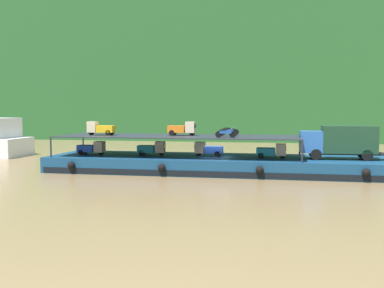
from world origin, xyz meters
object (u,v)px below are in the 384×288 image
at_px(mini_truck_lower_fore, 272,151).
at_px(motorcycle_upper_centre, 227,132).
at_px(mini_truck_lower_aft, 152,148).
at_px(mini_truck_lower_mid, 208,149).
at_px(motorcycle_upper_port, 225,133).
at_px(cargo_barge, 217,164).
at_px(mini_truck_upper_stern, 101,128).
at_px(motorcycle_upper_stbd, 229,131).
at_px(mini_truck_upper_mid, 182,129).
at_px(covered_lorry, 340,141).
at_px(mini_truck_lower_stern, 92,148).

relative_size(mini_truck_lower_fore, motorcycle_upper_centre, 1.46).
bearing_deg(mini_truck_lower_fore, mini_truck_lower_aft, 176.21).
height_order(mini_truck_lower_mid, motorcycle_upper_port, motorcycle_upper_port).
bearing_deg(cargo_barge, motorcycle_upper_centre, 1.40).
xyz_separation_m(mini_truck_upper_stern, motorcycle_upper_centre, (12.83, 0.49, -0.26)).
distance_m(motorcycle_upper_port, motorcycle_upper_centre, 2.26).
distance_m(mini_truck_lower_fore, motorcycle_upper_stbd, 5.49).
relative_size(mini_truck_lower_aft, mini_truck_upper_stern, 1.01).
height_order(mini_truck_lower_fore, motorcycle_upper_port, motorcycle_upper_port).
distance_m(mini_truck_lower_aft, mini_truck_lower_fore, 11.97).
relative_size(mini_truck_lower_fore, mini_truck_upper_mid, 1.01).
xyz_separation_m(covered_lorry, motorcycle_upper_stbd, (-10.53, 2.51, 0.74)).
bearing_deg(covered_lorry, mini_truck_upper_mid, 176.92).
bearing_deg(covered_lorry, motorcycle_upper_stbd, 166.62).
height_order(motorcycle_upper_centre, motorcycle_upper_stbd, same).
relative_size(covered_lorry, motorcycle_upper_centre, 4.16).
bearing_deg(motorcycle_upper_centre, mini_truck_lower_stern, -177.53).
height_order(covered_lorry, motorcycle_upper_port, covered_lorry).
height_order(mini_truck_upper_mid, motorcycle_upper_centre, mini_truck_upper_mid).
bearing_deg(mini_truck_lower_mid, mini_truck_lower_stern, -175.34).
xyz_separation_m(cargo_barge, mini_truck_lower_fore, (5.33, -0.56, 1.44)).
distance_m(mini_truck_lower_fore, mini_truck_upper_stern, 17.24).
distance_m(cargo_barge, motorcycle_upper_stbd, 4.03).
bearing_deg(mini_truck_upper_mid, mini_truck_lower_aft, -173.48).
relative_size(covered_lorry, mini_truck_lower_fore, 2.85).
height_order(mini_truck_lower_stern, mini_truck_lower_mid, same).
relative_size(covered_lorry, mini_truck_upper_stern, 2.85).
distance_m(covered_lorry, mini_truck_lower_stern, 24.25).
height_order(mini_truck_lower_stern, mini_truck_upper_mid, mini_truck_upper_mid).
height_order(mini_truck_lower_mid, mini_truck_upper_stern, mini_truck_upper_stern).
bearing_deg(motorcycle_upper_port, mini_truck_lower_mid, 127.37).
relative_size(mini_truck_lower_stern, motorcycle_upper_port, 1.44).
bearing_deg(motorcycle_upper_port, covered_lorry, 10.92).
height_order(covered_lorry, motorcycle_upper_centre, covered_lorry).
height_order(cargo_barge, covered_lorry, covered_lorry).
distance_m(mini_truck_upper_stern, mini_truck_upper_mid, 8.31).
height_order(cargo_barge, motorcycle_upper_stbd, motorcycle_upper_stbd).
height_order(cargo_barge, mini_truck_upper_mid, mini_truck_upper_mid).
relative_size(mini_truck_lower_aft, mini_truck_lower_mid, 1.00).
bearing_deg(mini_truck_lower_stern, cargo_barge, 2.55).
xyz_separation_m(mini_truck_lower_mid, mini_truck_lower_fore, (6.22, -0.96, 0.00)).
bearing_deg(motorcycle_upper_port, motorcycle_upper_stbd, 91.92).
bearing_deg(motorcycle_upper_centre, motorcycle_upper_port, -87.87).
relative_size(mini_truck_lower_stern, motorcycle_upper_centre, 1.44).
relative_size(mini_truck_lower_stern, mini_truck_lower_fore, 0.99).
bearing_deg(covered_lorry, motorcycle_upper_centre, 178.61).
bearing_deg(mini_truck_lower_fore, mini_truck_lower_stern, -179.97).
bearing_deg(motorcycle_upper_stbd, cargo_barge, -113.02).
xyz_separation_m(mini_truck_lower_stern, mini_truck_lower_aft, (6.11, 0.80, 0.00)).
distance_m(cargo_barge, motorcycle_upper_port, 4.05).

